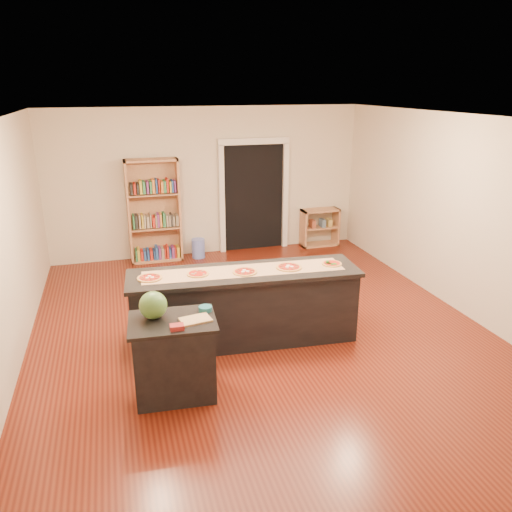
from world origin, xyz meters
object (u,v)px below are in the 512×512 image
object	(u,v)px
kitchen_island	(244,306)
waste_bin	(198,248)
watermelon	(153,305)
low_shelf	(320,227)
side_counter	(174,357)
bookshelf	(154,211)

from	to	relation	value
kitchen_island	waste_bin	bearing A→B (deg)	94.39
waste_bin	watermelon	xyz separation A→B (m)	(-1.18, -4.29, 0.84)
low_shelf	watermelon	bearing A→B (deg)	-130.56
side_counter	waste_bin	world-z (taller)	side_counter
bookshelf	low_shelf	distance (m)	3.38
waste_bin	bookshelf	bearing A→B (deg)	175.44
side_counter	low_shelf	size ratio (longest dim) A/B	1.16
kitchen_island	watermelon	world-z (taller)	watermelon
watermelon	side_counter	bearing A→B (deg)	-29.83
kitchen_island	watermelon	distance (m)	1.57
side_counter	low_shelf	distance (m)	5.70
low_shelf	waste_bin	xyz separation A→B (m)	(-2.55, -0.07, -0.20)
bookshelf	waste_bin	xyz separation A→B (m)	(0.78, -0.06, -0.77)
kitchen_island	watermelon	bearing A→B (deg)	-140.00
side_counter	watermelon	distance (m)	0.62
kitchen_island	low_shelf	bearing A→B (deg)	58.24
kitchen_island	waste_bin	size ratio (longest dim) A/B	7.90
kitchen_island	side_counter	distance (m)	1.41
kitchen_island	low_shelf	distance (m)	4.32
bookshelf	watermelon	bearing A→B (deg)	-95.26
bookshelf	watermelon	size ratio (longest dim) A/B	6.61
watermelon	low_shelf	bearing A→B (deg)	49.44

